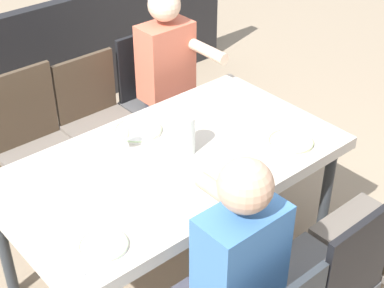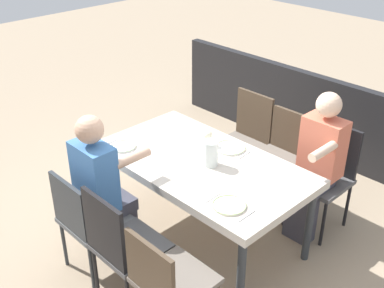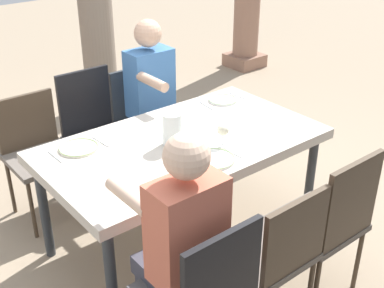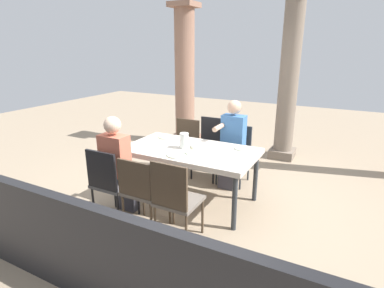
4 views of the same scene
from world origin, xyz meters
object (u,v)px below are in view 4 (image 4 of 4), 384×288
Objects in this scene: dining_table at (190,153)px; wine_glass_1 at (192,147)px; chair_west_south at (110,181)px; water_pitcher at (184,141)px; plate_2 at (242,148)px; chair_east_south at (175,197)px; stone_column_centre at (289,80)px; chair_east_north at (235,150)px; diner_man_white at (231,141)px; diner_woman_green at (119,163)px; chair_mid_north at (210,144)px; stone_column_near at (185,78)px; chair_west_north at (185,142)px; chair_mid_south at (142,189)px; plate_1 at (177,155)px; plate_0 at (166,137)px.

wine_glass_1 reaches higher than dining_table.
dining_table is at bearing 56.94° from chair_west_south.
dining_table is 0.18m from water_pitcher.
water_pitcher is at bearing -155.40° from plate_2.
dining_table is 0.97m from chair_east_south.
stone_column_centre is 2.16m from plate_2.
diner_man_white is (-0.00, -0.18, 0.19)m from chair_east_north.
water_pitcher reaches higher than chair_west_south.
diner_woman_green is 0.43× the size of stone_column_centre.
chair_mid_north is 2.10m from stone_column_near.
chair_east_north is at bearing 61.16° from diner_woman_green.
plate_2 reaches higher than dining_table.
chair_west_north is at bearing 123.25° from dining_table.
dining_table is 0.69m from plate_2.
stone_column_centre is at bearing 70.88° from water_pitcher.
diner_woman_green reaches higher than water_pitcher.
stone_column_near reaches higher than diner_woman_green.
wine_glass_1 is at bearing -103.03° from stone_column_centre.
chair_mid_north reaches higher than chair_east_north.
plate_1 is (0.11, 0.59, 0.23)m from chair_mid_south.
diner_woman_green is at bearing 168.29° from chair_east_south.
chair_east_north is 0.72m from plate_2.
water_pitcher reaches higher than chair_mid_south.
chair_east_south is at bearing -63.74° from chair_west_north.
diner_woman_green reaches higher than wine_glass_1.
chair_mid_north is 0.49m from diner_man_white.
water_pitcher is (0.50, 0.90, 0.31)m from chair_west_south.
stone_column_near reaches higher than wine_glass_1.
diner_man_white is at bearing 80.31° from wine_glass_1.
chair_east_north is at bearing -106.53° from stone_column_centre.
plate_0 is at bearing 125.51° from chair_east_south.
water_pitcher reaches higher than chair_east_south.
stone_column_near is (-0.79, 3.08, 0.72)m from diner_woman_green.
dining_table is at bearing -108.52° from chair_east_north.
stone_column_centre reaches higher than stone_column_near.
chair_mid_north is at bearing 156.90° from diner_man_white.
plate_2 is (0.74, -0.60, 0.22)m from chair_mid_north.
stone_column_near is 3.06m from plate_1.
diner_woman_green is 1.59m from plate_2.
dining_table is 0.93m from chair_mid_south.
chair_east_south is at bearing -76.87° from wine_glass_1.
chair_east_north is 3.46× the size of plate_1.
diner_woman_green is 0.71m from plate_1.
chair_west_north is 3.46× the size of plate_1.
plate_0 is 0.86m from wine_glass_1.
dining_table is 1.33× the size of diner_man_white.
plate_0 is (-0.56, 0.29, 0.07)m from dining_table.
diner_woman_green is at bearing -118.84° from chair_east_north.
dining_table is 1.87× the size of chair_west_south.
chair_west_north is 0.65m from plate_0.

